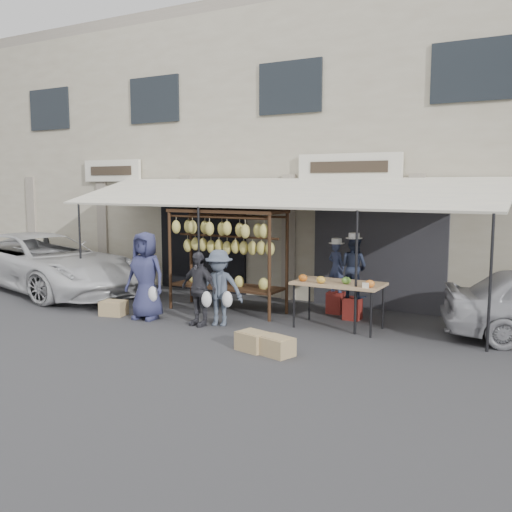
{
  "coord_description": "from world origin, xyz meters",
  "views": [
    {
      "loc": [
        5.93,
        -8.77,
        2.76
      ],
      "look_at": [
        0.25,
        1.4,
        1.3
      ],
      "focal_mm": 40.0,
      "sensor_mm": 36.0,
      "label": 1
    }
  ],
  "objects": [
    {
      "name": "ground_plane",
      "position": [
        0.0,
        0.0,
        0.0
      ],
      "size": [
        90.0,
        90.0,
        0.0
      ],
      "primitive_type": "plane",
      "color": "#2D2D30"
    },
    {
      "name": "shophouse",
      "position": [
        -0.0,
        6.5,
        3.65
      ],
      "size": [
        24.0,
        6.15,
        7.3
      ],
      "color": "#B9B29B",
      "rests_on": "ground_plane"
    },
    {
      "name": "awning",
      "position": [
        0.01,
        2.28,
        2.57
      ],
      "size": [
        10.0,
        2.35,
        2.92
      ],
      "color": "beige",
      "rests_on": "ground_plane"
    },
    {
      "name": "banana_rack",
      "position": [
        -0.61,
        1.59,
        1.57
      ],
      "size": [
        2.6,
        0.9,
        2.24
      ],
      "color": "#331C10",
      "rests_on": "ground_plane"
    },
    {
      "name": "produce_table",
      "position": [
        2.06,
        1.38,
        0.86
      ],
      "size": [
        1.7,
        0.9,
        1.04
      ],
      "color": "#9C7F55",
      "rests_on": "ground_plane"
    },
    {
      "name": "vendor_left",
      "position": [
        1.55,
        2.61,
        1.01
      ],
      "size": [
        0.45,
        0.36,
        1.09
      ],
      "primitive_type": "imported",
      "rotation": [
        0.0,
        0.0,
        2.85
      ],
      "color": "#2B3351",
      "rests_on": "stool_left"
    },
    {
      "name": "vendor_right",
      "position": [
        2.06,
        2.24,
        1.09
      ],
      "size": [
        0.7,
        0.6,
        1.25
      ],
      "primitive_type": "imported",
      "rotation": [
        0.0,
        0.0,
        2.91
      ],
      "color": "#1C2336",
      "rests_on": "stool_right"
    },
    {
      "name": "customer_left",
      "position": [
        -1.69,
        0.22,
        0.9
      ],
      "size": [
        0.93,
        0.65,
        1.81
      ],
      "primitive_type": "imported",
      "rotation": [
        0.0,
        0.0,
        0.09
      ],
      "color": "#2C2E53",
      "rests_on": "ground_plane"
    },
    {
      "name": "customer_mid",
      "position": [
        -0.42,
        0.3,
        0.73
      ],
      "size": [
        0.9,
        0.47,
        1.46
      ],
      "primitive_type": "imported",
      "rotation": [
        0.0,
        0.0,
        -0.14
      ],
      "color": "#323137",
      "rests_on": "ground_plane"
    },
    {
      "name": "customer_right",
      "position": [
        -0.07,
        0.5,
        0.75
      ],
      "size": [
        1.09,
        0.81,
        1.5
      ],
      "primitive_type": "imported",
      "rotation": [
        0.0,
        0.0,
        0.29
      ],
      "color": "#454F5F",
      "rests_on": "ground_plane"
    },
    {
      "name": "stool_left",
      "position": [
        1.55,
        2.61,
        0.23
      ],
      "size": [
        0.36,
        0.36,
        0.47
      ],
      "primitive_type": "cube",
      "rotation": [
        0.0,
        0.0,
        0.1
      ],
      "color": "maroon",
      "rests_on": "ground_plane"
    },
    {
      "name": "stool_right",
      "position": [
        2.06,
        2.24,
        0.23
      ],
      "size": [
        0.42,
        0.42,
        0.46
      ],
      "primitive_type": "cube",
      "rotation": [
        0.0,
        0.0,
        -0.35
      ],
      "color": "maroon",
      "rests_on": "ground_plane"
    },
    {
      "name": "crate_near_a",
      "position": [
        1.36,
        -0.68,
        0.16
      ],
      "size": [
        0.6,
        0.51,
        0.31
      ],
      "primitive_type": "cube",
      "rotation": [
        0.0,
        0.0,
        -0.25
      ],
      "color": "tan",
      "rests_on": "ground_plane"
    },
    {
      "name": "crate_near_b",
      "position": [
        1.85,
        -0.75,
        0.15
      ],
      "size": [
        0.59,
        0.51,
        0.3
      ],
      "primitive_type": "cube",
      "rotation": [
        0.0,
        0.0,
        -0.28
      ],
      "color": "tan",
      "rests_on": "ground_plane"
    },
    {
      "name": "crate_far",
      "position": [
        -2.5,
        0.13,
        0.15
      ],
      "size": [
        0.59,
        0.5,
        0.31
      ],
      "primitive_type": "cube",
      "rotation": [
        0.0,
        0.0,
        0.23
      ],
      "color": "tan",
      "rests_on": "ground_plane"
    },
    {
      "name": "van",
      "position": [
        -6.49,
        1.67,
        1.09
      ],
      "size": [
        5.65,
        3.65,
        2.17
      ],
      "primitive_type": "imported",
      "rotation": [
        0.0,
        0.0,
        1.31
      ],
      "color": "silver",
      "rests_on": "ground_plane"
    }
  ]
}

